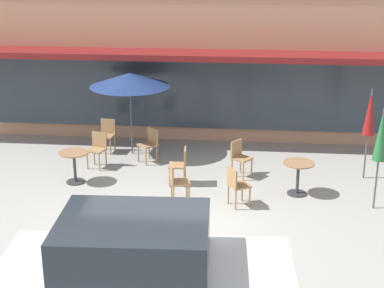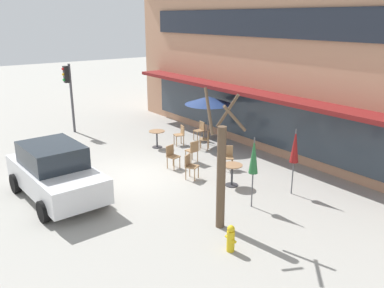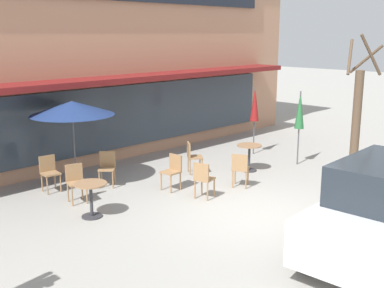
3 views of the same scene
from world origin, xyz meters
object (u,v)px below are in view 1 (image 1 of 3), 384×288
Objects in this scene: cafe_chair_6 at (107,133)px; cafe_table_near_wall at (74,162)px; cafe_chair_3 at (181,163)px; parked_sedan at (142,276)px; cafe_chair_4 at (240,156)px; cafe_chair_2 at (236,183)px; cafe_chair_1 at (98,147)px; cafe_chair_5 at (150,142)px; patio_umbrella_corner_open at (381,136)px; cafe_chair_0 at (177,180)px; patio_umbrella_cream_folded at (370,113)px; cafe_table_streetside at (298,173)px; patio_umbrella_green_folded at (130,80)px.

cafe_table_near_wall is at bearing -96.54° from cafe_chair_6.
cafe_chair_3 is 0.21× the size of parked_sedan.
cafe_chair_2 is at bearing -91.15° from cafe_chair_4.
cafe_chair_1 reaches higher than cafe_table_near_wall.
cafe_chair_5 is at bearing 132.26° from cafe_chair_2.
cafe_chair_6 is (-6.50, 2.99, -1.10)m from patio_umbrella_corner_open.
cafe_chair_0 is 2.97m from cafe_chair_1.
cafe_chair_2 is at bearing -147.79° from patio_umbrella_cream_folded.
patio_umbrella_cream_folded reaches higher than cafe_chair_5.
patio_umbrella_cream_folded is 4.55m from cafe_chair_3.
cafe_table_streetside is at bearing -6.65° from cafe_chair_3.
cafe_chair_3 is at bearing 173.35° from cafe_table_streetside.
patio_umbrella_green_folded is 4.47m from cafe_chair_2.
cafe_chair_1 is (-4.88, 1.24, 0.01)m from cafe_table_streetside.
cafe_table_streetside is (5.17, -0.18, 0.00)m from cafe_table_near_wall.
cafe_chair_4 is 0.21× the size of parked_sedan.
cafe_chair_6 is at bearing 137.18° from cafe_chair_3.
patio_umbrella_green_folded is at bearing 132.90° from cafe_chair_2.
cafe_chair_1 is 1.00× the size of cafe_chair_5.
parked_sedan reaches higher than cafe_chair_6.
patio_umbrella_cream_folded is 4.81m from cafe_chair_0.
cafe_table_near_wall is at bearing 160.74° from cafe_chair_0.
cafe_table_near_wall is at bearing 115.86° from parked_sedan.
cafe_chair_5 is (-5.31, 0.61, -1.10)m from patio_umbrella_cream_folded.
patio_umbrella_green_folded is 7.73m from parked_sedan.
cafe_table_streetside is 0.85× the size of cafe_chair_5.
patio_umbrella_cream_folded reaches higher than cafe_chair_0.
cafe_table_streetside is 0.35× the size of patio_umbrella_cream_folded.
cafe_chair_6 is at bearing 173.22° from patio_umbrella_green_folded.
cafe_chair_4 reaches higher than cafe_table_streetside.
cafe_chair_5 is (-2.29, 2.52, 0.00)m from cafe_chair_2.
cafe_chair_6 is (-0.69, 0.08, -1.50)m from patio_umbrella_green_folded.
parked_sedan is (0.09, -5.47, 0.35)m from cafe_chair_3.
cafe_chair_0 is 1.00× the size of cafe_chair_4.
cafe_table_near_wall is 0.85× the size of cafe_chair_1.
cafe_chair_2 and cafe_chair_6 have the same top height.
patio_umbrella_corner_open is at bearing -6.56° from cafe_table_near_wall.
cafe_chair_3 is (-0.03, 1.01, 0.00)m from cafe_chair_0.
cafe_table_streetside is at bearing 29.78° from cafe_chair_2.
patio_umbrella_green_folded reaches higher than cafe_chair_0.
cafe_chair_3 is 1.00× the size of cafe_chair_6.
patio_umbrella_green_folded is (0.95, 2.13, 1.51)m from cafe_table_near_wall.
cafe_table_streetside is 2.30m from patio_umbrella_cream_folded.
cafe_chair_0 is (-4.31, -1.83, -1.10)m from patio_umbrella_cream_folded.
cafe_chair_3 is (-1.32, 1.09, 0.00)m from cafe_chair_2.
parked_sedan is at bearing -101.62° from cafe_chair_4.
parked_sedan is at bearing -81.24° from cafe_chair_5.
patio_umbrella_green_folded is 2.47× the size of cafe_chair_6.
cafe_chair_0 is at bearing -40.95° from cafe_chair_1.
cafe_table_near_wall is at bearing 173.44° from patio_umbrella_corner_open.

